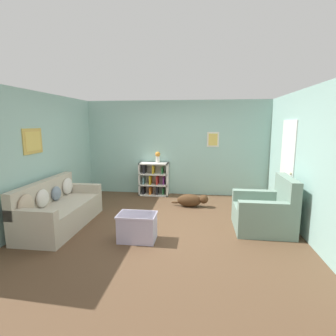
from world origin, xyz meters
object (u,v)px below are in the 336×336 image
Objects in this scene: couch at (59,210)px; dog at (192,200)px; bookshelf at (154,179)px; recliner_chair at (266,212)px; coffee_table at (137,226)px; vase at (158,157)px.

couch reaches higher than dog.
bookshelf is at bearing 139.07° from dog.
bookshelf reaches higher than couch.
dog is at bearing 31.46° from couch.
bookshelf is 3.32m from recliner_chair.
coffee_table is at bearing -113.49° from dog.
recliner_chair is 3.27× the size of vase.
recliner_chair reaches higher than couch.
couch is 1.72m from coffee_table.
couch is 2.95m from dog.
coffee_table is 0.72× the size of dog.
bookshelf is 0.65m from vase.
coffee_table is 2.14m from dog.
vase reaches higher than couch.
coffee_table is at bearing -85.30° from bookshelf.
recliner_chair is 1.57× the size of coffee_table.
bookshelf reaches higher than dog.
coffee_table reaches higher than dog.
dog is 1.63m from vase.
couch is 3.96m from recliner_chair.
coffee_table is (-2.29, -0.75, -0.10)m from recliner_chair.
vase is (-0.12, 2.88, 0.83)m from coffee_table.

